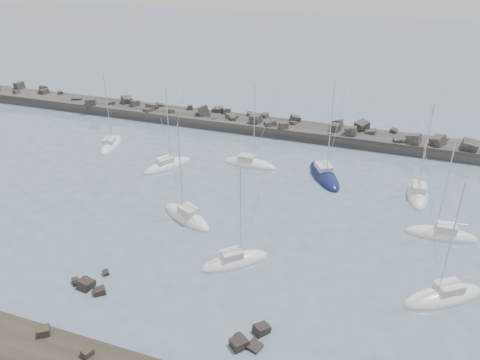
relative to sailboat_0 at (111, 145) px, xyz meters
name	(u,v)px	position (x,y,z in m)	size (l,w,h in m)	color
ground	(170,241)	(22.80, -22.25, -0.14)	(400.00, 400.00, 0.00)	slate
rock_cluster_near	(88,286)	(18.83, -32.31, 0.04)	(4.60, 4.01, 1.54)	black
rock_cluster_far	(248,342)	(36.32, -33.78, -0.03)	(3.11, 4.11, 1.49)	black
breakwater	(230,125)	(15.74, 15.76, 0.21)	(115.00, 7.13, 5.28)	#2C2A27
sailboat_0	(111,145)	(0.00, 0.00, 0.00)	(4.57, 8.69, 13.14)	silver
sailboat_2	(167,166)	(13.00, -4.20, 0.00)	(6.38, 8.68, 13.37)	silver
sailboat_3	(249,164)	(24.73, 0.77, 0.00)	(8.74, 2.95, 13.66)	silver
sailboat_4	(187,217)	(22.46, -17.03, 0.02)	(8.67, 6.15, 13.49)	silver
sailboat_5	(235,262)	(31.33, -23.53, 0.01)	(7.32, 7.01, 12.38)	silver
sailboat_6	(324,176)	(36.51, 0.52, 0.01)	(7.60, 10.35, 15.88)	#101843
sailboat_7	(441,235)	(52.47, -10.41, 0.01)	(8.30, 3.12, 12.97)	silver
sailboat_8	(417,194)	(49.64, -0.76, 0.02)	(3.20, 8.91, 14.04)	silver
sailboat_9	(443,297)	(52.42, -21.96, 0.00)	(8.67, 7.40, 13.87)	silver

